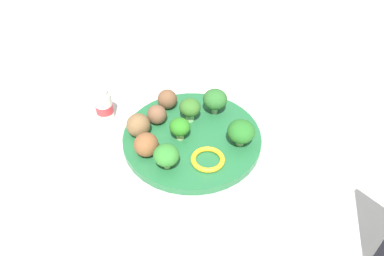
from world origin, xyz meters
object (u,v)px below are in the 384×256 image
object	(u,v)px
broccoli_floret_mid_left	(180,127)
napkin	(311,141)
broccoli_floret_front_right	(190,108)
knife	(306,133)
broccoli_floret_front_left	(215,99)
meatball_front_left	(146,145)
broccoli_floret_back_left	(241,132)
meatball_near_rim	(167,99)
fork	(310,146)
meatball_mid_right	(138,125)
broccoli_floret_far_rim	(166,155)
meatball_far_rim	(157,115)
pepper_ring_front_right	(208,159)
yogurt_bottle	(104,106)
plate	(192,138)

from	to	relation	value
broccoli_floret_mid_left	napkin	xyz separation A→B (m)	(-0.26, -0.03, -0.04)
broccoli_floret_front_right	knife	world-z (taller)	broccoli_floret_front_right
broccoli_floret_front_left	napkin	world-z (taller)	broccoli_floret_front_left
broccoli_floret_front_right	broccoli_floret_mid_left	size ratio (longest dim) A/B	1.10
meatball_front_left	napkin	world-z (taller)	meatball_front_left
broccoli_floret_front_right	broccoli_floret_back_left	world-z (taller)	broccoli_floret_back_left
broccoli_floret_back_left	meatball_front_left	size ratio (longest dim) A/B	1.17
broccoli_floret_front_right	broccoli_floret_front_left	xyz separation A→B (m)	(-0.05, -0.03, 0.00)
broccoli_floret_mid_left	meatball_near_rim	size ratio (longest dim) A/B	1.11
meatball_near_rim	knife	distance (m)	0.30
napkin	fork	world-z (taller)	fork
broccoli_floret_front_right	meatball_mid_right	world-z (taller)	broccoli_floret_front_right
broccoli_floret_far_rim	meatball_far_rim	xyz separation A→B (m)	(0.04, -0.12, -0.01)
broccoli_floret_front_right	broccoli_floret_far_rim	size ratio (longest dim) A/B	1.03
meatball_mid_right	meatball_far_rim	bearing A→B (deg)	-126.60
meatball_near_rim	napkin	size ratio (longest dim) A/B	0.25
broccoli_floret_mid_left	knife	distance (m)	0.26
knife	napkin	bearing A→B (deg)	117.45
meatball_far_rim	pepper_ring_front_right	distance (m)	0.15
meatball_mid_right	napkin	bearing A→B (deg)	-174.73
broccoli_floret_far_rim	meatball_front_left	distance (m)	0.05
broccoli_floret_far_rim	meatball_front_left	world-z (taller)	broccoli_floret_far_rim
fork	yogurt_bottle	size ratio (longest dim) A/B	1.60
plate	yogurt_bottle	distance (m)	0.20
broccoli_floret_back_left	broccoli_floret_front_left	bearing A→B (deg)	-57.81
meatball_mid_right	pepper_ring_front_right	size ratio (longest dim) A/B	0.74
meatball_far_rim	meatball_near_rim	bearing A→B (deg)	-104.48
broccoli_floret_front_right	broccoli_floret_front_left	size ratio (longest dim) A/B	0.91
plate	meatball_front_left	distance (m)	0.10
meatball_front_left	broccoli_floret_front_left	bearing A→B (deg)	-131.50
meatball_mid_right	meatball_front_left	bearing A→B (deg)	116.82
broccoli_floret_far_rim	pepper_ring_front_right	distance (m)	0.08
broccoli_floret_back_left	broccoli_floret_mid_left	distance (m)	0.12
meatball_far_rim	broccoli_floret_front_right	bearing A→B (deg)	-168.18
knife	meatball_far_rim	bearing A→B (deg)	1.74
broccoli_floret_front_right	broccoli_floret_mid_left	distance (m)	0.06
yogurt_bottle	broccoli_floret_far_rim	bearing A→B (deg)	138.46
plate	broccoli_floret_back_left	world-z (taller)	broccoli_floret_back_left
broccoli_floret_mid_left	pepper_ring_front_right	distance (m)	0.09
broccoli_floret_mid_left	meatball_front_left	xyz separation A→B (m)	(0.06, 0.05, -0.01)
fork	plate	bearing A→B (deg)	1.33
meatball_near_rim	napkin	bearing A→B (deg)	168.90
meatball_near_rim	meatball_far_rim	xyz separation A→B (m)	(0.01, 0.05, -0.00)
broccoli_floret_front_left	napkin	xyz separation A→B (m)	(-0.20, 0.05, -0.05)
napkin	pepper_ring_front_right	bearing A→B (deg)	23.96
napkin	fork	size ratio (longest dim) A/B	1.40
broccoli_floret_far_rim	meatball_near_rim	distance (m)	0.18
plate	pepper_ring_front_right	size ratio (longest dim) A/B	4.34
broccoli_floret_back_left	yogurt_bottle	distance (m)	0.30
meatball_front_left	fork	world-z (taller)	meatball_front_left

